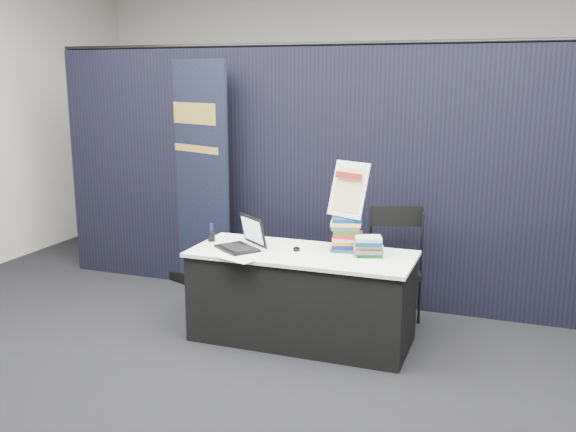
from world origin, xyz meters
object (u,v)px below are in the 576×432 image
Objects in this scene: book_stack_tall at (347,234)px; stacking_chair at (391,263)px; info_sign at (348,190)px; book_stack_short at (369,246)px; pullup_banner at (197,190)px; display_table at (302,296)px; laptop at (240,241)px.

book_stack_tall is 0.26× the size of stacking_chair.
book_stack_short is at bearing -1.91° from info_sign.
pullup_banner is at bearing 157.21° from book_stack_short.
book_stack_tall reaches higher than book_stack_short.
info_sign is 0.44× the size of stacking_chair.
book_stack_tall is 1.07× the size of book_stack_short.
display_table is at bearing -10.26° from pullup_banner.
stacking_chair is at bearing 76.77° from book_stack_short.
book_stack_tall is at bearing -149.75° from stacking_chair.
info_sign is at bearing 153.79° from book_stack_short.
book_stack_tall is 0.22m from book_stack_short.
info_sign is 0.20× the size of pullup_banner.
stacking_chair is (2.05, -0.40, -0.44)m from pullup_banner.
stacking_chair is at bearing 49.02° from book_stack_tall.
pullup_banner is (-1.75, 0.75, 0.13)m from book_stack_tall.
stacking_chair is (0.30, 0.32, -0.67)m from info_sign.
book_stack_short is (1.05, 0.15, 0.02)m from laptop.
info_sign is (-0.00, 0.03, 0.36)m from book_stack_tall.
pullup_banner is (-1.42, 0.91, 0.64)m from display_table.
book_stack_tall is 0.60× the size of info_sign.
info_sign is at bearing -0.08° from pullup_banner.
display_table is 0.63m from book_stack_tall.
laptop is at bearing -172.50° from display_table.
info_sign is at bearing 90.00° from book_stack_tall.
stacking_chair is (0.30, 0.35, -0.31)m from book_stack_tall.
laptop is at bearing -24.84° from pullup_banner.
stacking_chair is (0.10, 0.42, -0.25)m from book_stack_short.
stacking_chair reaches higher than book_stack_tall.
laptop is 1.66× the size of book_stack_tall.
book_stack_tall is at bearing 51.95° from laptop.
display_table is 6.96× the size of book_stack_short.
stacking_chair is at bearing 11.19° from pullup_banner.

